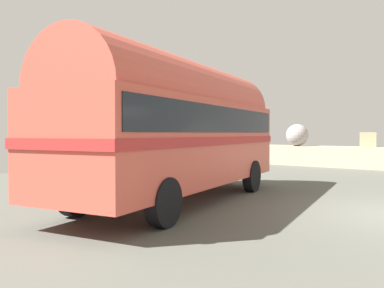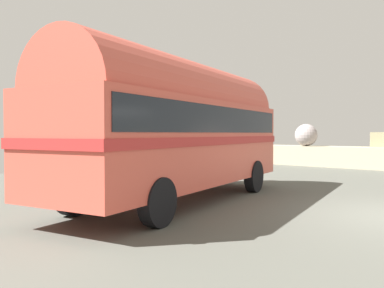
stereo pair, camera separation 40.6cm
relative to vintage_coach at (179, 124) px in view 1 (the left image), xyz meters
The scene contains 1 object.
vintage_coach is the anchor object (origin of this frame).
Camera 1 is at (1.66, -9.62, 1.81)m, focal length 37.29 mm.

